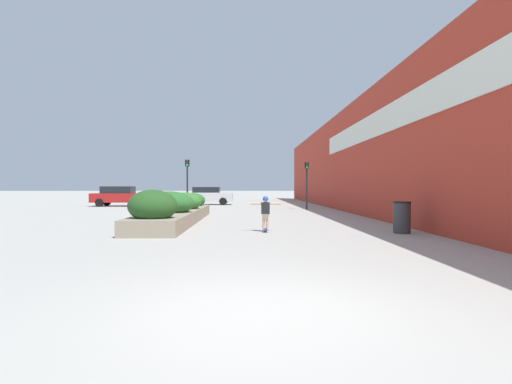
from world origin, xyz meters
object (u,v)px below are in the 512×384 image
object	(u,v)px
skateboard	(265,230)
car_center_left	(120,196)
trash_bin	(402,217)
traffic_light_right	(307,177)
traffic_light_left	(187,176)
car_leftmost	(208,195)
skateboarder	(265,209)

from	to	relation	value
skateboard	car_center_left	bearing A→B (deg)	123.50
trash_bin	traffic_light_right	distance (m)	14.29
car_center_left	trash_bin	bearing A→B (deg)	39.15
trash_bin	traffic_light_left	size ratio (longest dim) A/B	0.31
traffic_light_right	car_leftmost	bearing A→B (deg)	135.11
traffic_light_right	traffic_light_left	bearing A→B (deg)	-179.39
car_center_left	skateboarder	bearing A→B (deg)	30.55
car_leftmost	car_center_left	bearing A→B (deg)	-69.56
skateboarder	trash_bin	distance (m)	4.63
trash_bin	traffic_light_left	world-z (taller)	traffic_light_left
skateboard	car_leftmost	xyz separation A→B (m)	(-4.06, 21.13, 0.74)
skateboard	traffic_light_right	size ratio (longest dim) A/B	0.21
car_center_left	traffic_light_right	distance (m)	15.32
skateboarder	traffic_light_left	bearing A→B (deg)	112.30
skateboard	trash_bin	size ratio (longest dim) A/B	0.65
car_center_left	traffic_light_right	bearing A→B (deg)	71.08
skateboard	traffic_light_left	size ratio (longest dim) A/B	0.20
car_leftmost	traffic_light_left	bearing A→B (deg)	-5.16
skateboarder	car_center_left	world-z (taller)	car_center_left
trash_bin	car_center_left	bearing A→B (deg)	129.15
car_leftmost	trash_bin	bearing A→B (deg)	21.78
skateboard	car_leftmost	bearing A→B (deg)	103.83
traffic_light_right	trash_bin	bearing A→B (deg)	-85.51
skateboarder	car_leftmost	world-z (taller)	car_leftmost
skateboard	traffic_light_right	distance (m)	14.22
skateboard	traffic_light_left	bearing A→B (deg)	112.30
trash_bin	traffic_light_right	bearing A→B (deg)	94.49
traffic_light_right	skateboard	bearing A→B (deg)	-104.35
trash_bin	traffic_light_left	distance (m)	16.97
trash_bin	car_leftmost	world-z (taller)	car_leftmost
car_leftmost	car_center_left	distance (m)	7.35
skateboarder	skateboard	bearing A→B (deg)	92.95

